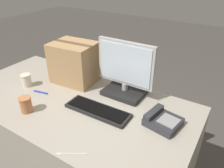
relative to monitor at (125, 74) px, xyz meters
name	(u,v)px	position (x,y,z in m)	size (l,w,h in m)	color
office_desk	(75,138)	(-0.29, -0.29, -0.55)	(1.80, 0.90, 0.75)	#A89E8E
monitor	(125,74)	(0.00, 0.00, 0.00)	(0.44, 0.24, 0.42)	black
keyboard	(98,110)	(-0.04, -0.30, -0.16)	(0.46, 0.16, 0.03)	black
desk_phone	(162,120)	(0.38, -0.19, -0.14)	(0.22, 0.21, 0.08)	#2D2D33
paper_cup_left	(26,80)	(-0.73, -0.32, -0.12)	(0.08, 0.08, 0.10)	beige
paper_cup_right	(26,104)	(-0.45, -0.55, -0.11)	(0.08, 0.08, 0.11)	#BC7547
spoon	(68,154)	(0.04, -0.69, -0.17)	(0.15, 0.10, 0.00)	silver
cardboard_box	(74,63)	(-0.46, -0.03, 0.00)	(0.37, 0.30, 0.33)	tan
pen_marker	(41,92)	(-0.56, -0.34, -0.16)	(0.12, 0.04, 0.01)	#1933B2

